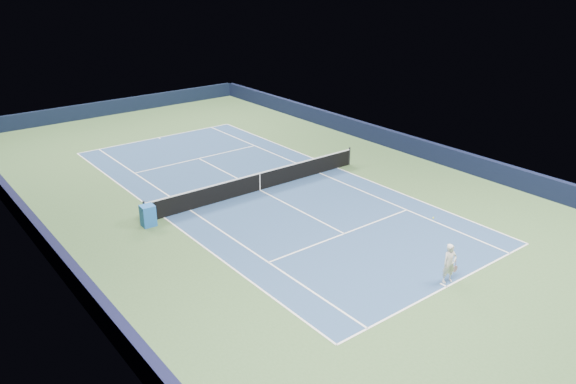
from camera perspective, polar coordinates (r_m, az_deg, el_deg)
ground at (r=29.30m, az=-2.87°, el=0.18°), size 40.00×40.00×0.00m
wall_far at (r=46.06m, az=-17.43°, el=8.22°), size 22.00×0.35×1.10m
wall_right at (r=36.05m, az=11.35°, el=5.01°), size 0.35×40.00×1.10m
wall_left at (r=25.07m, az=-23.59°, el=-4.45°), size 0.35×40.00×1.10m
court_surface at (r=29.30m, az=-2.87°, el=0.19°), size 10.97×23.77×0.01m
baseline_far at (r=39.10m, az=-13.03°, el=5.41°), size 10.97×0.08×0.00m
baseline_near at (r=21.70m, az=15.83°, el=-9.24°), size 10.97×0.08×0.00m
sideline_doubles_right at (r=32.53m, az=5.05°, el=2.45°), size 0.08×23.77×0.00m
sideline_doubles_left at (r=26.80m, az=-12.49°, el=-2.54°), size 0.08×23.77×0.00m
sideline_singles_right at (r=31.67m, az=3.22°, el=1.94°), size 0.08×23.77×0.00m
sideline_singles_left at (r=27.35m, az=-9.92°, el=-1.81°), size 0.08×23.77×0.00m
service_line_far at (r=34.41m, az=-9.05°, el=3.39°), size 8.23×0.08×0.00m
service_line_near at (r=24.79m, az=5.73°, el=-4.23°), size 8.23×0.08×0.00m
center_service_line at (r=29.30m, az=-2.87°, el=0.20°), size 0.08×12.80×0.00m
center_mark_far at (r=38.97m, az=-12.93°, el=5.36°), size 0.08×0.30×0.00m
center_mark_near at (r=21.77m, az=15.52°, el=-9.09°), size 0.08×0.30×0.00m
tennis_net at (r=29.11m, az=-2.89°, el=1.10°), size 12.90×0.10×1.07m
sponsor_cube at (r=25.98m, az=-14.03°, el=-2.34°), size 0.63×0.57×0.99m
tennis_player at (r=21.64m, az=16.09°, el=-6.99°), size 0.78×1.28×2.26m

